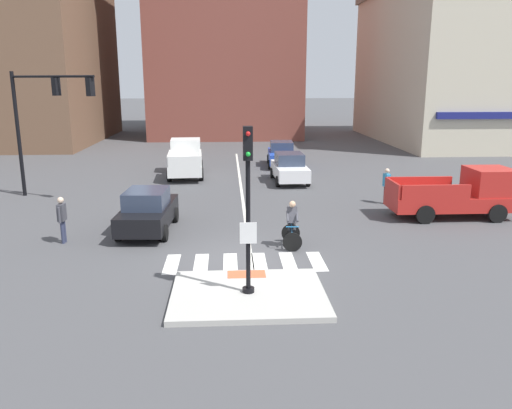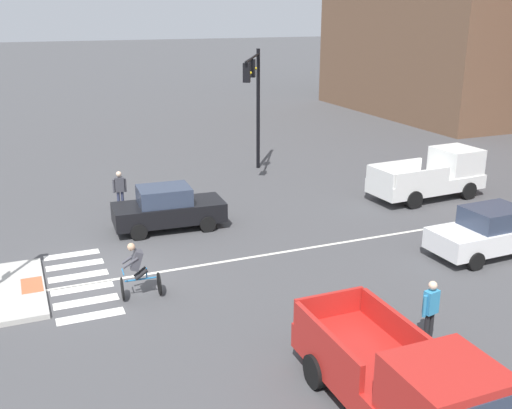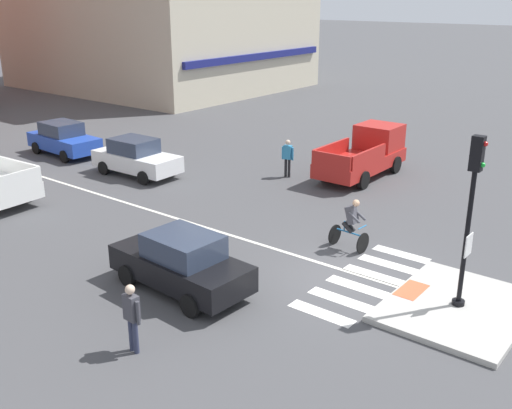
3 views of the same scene
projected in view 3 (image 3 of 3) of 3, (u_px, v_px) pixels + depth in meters
ground_plane at (349, 276)px, 17.06m from camera, size 300.00×300.00×0.00m
traffic_island at (458, 307)px, 15.20m from camera, size 4.09×3.23×0.15m
tactile_pad_front at (411, 290)px, 15.91m from camera, size 1.10×0.60×0.01m
signal_pole at (471, 207)px, 14.29m from camera, size 0.44×0.38×4.38m
crosswalk_stripe_a at (321, 313)px, 15.05m from camera, size 0.44×1.80×0.01m
crosswalk_stripe_b at (340, 299)px, 15.73m from camera, size 0.44×1.80×0.01m
crosswalk_stripe_c at (357, 287)px, 16.42m from camera, size 0.44×1.80×0.01m
crosswalk_stripe_d at (373, 275)px, 17.10m from camera, size 0.44×1.80×0.01m
crosswalk_stripe_e at (388, 264)px, 17.78m from camera, size 0.44×1.80×0.01m
crosswalk_stripe_f at (401, 254)px, 18.47m from camera, size 0.44×1.80×0.01m
lane_centre_line at (125, 202)px, 23.03m from camera, size 0.14×28.00×0.01m
car_white_eastbound_far at (136, 157)px, 26.27m from camera, size 1.93×4.15×1.64m
car_blue_eastbound_distant at (64, 139)px, 29.59m from camera, size 2.00×4.18×1.64m
car_black_westbound_near at (181, 262)px, 15.99m from camera, size 2.02×4.19×1.64m
pickup_truck_red_cross_right at (366, 153)px, 26.25m from camera, size 5.10×2.07×2.08m
cyclist at (351, 223)px, 18.55m from camera, size 0.73×1.13×1.68m
pedestrian_at_curb_left at (132, 313)px, 13.12m from camera, size 0.24×0.55×1.67m
pedestrian_waiting_far_side at (288, 155)px, 25.91m from camera, size 0.29×0.54×1.67m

